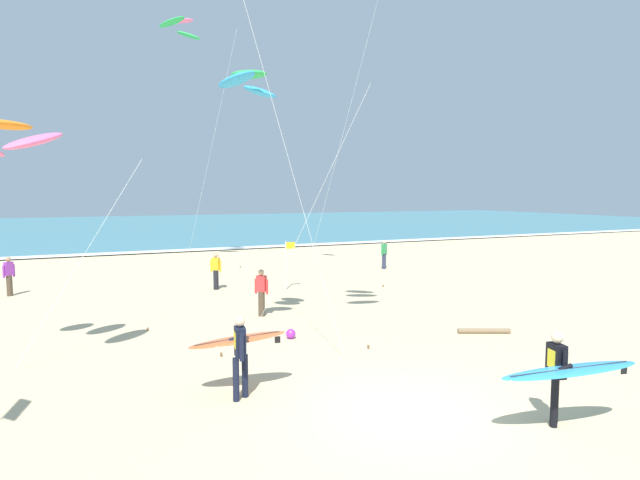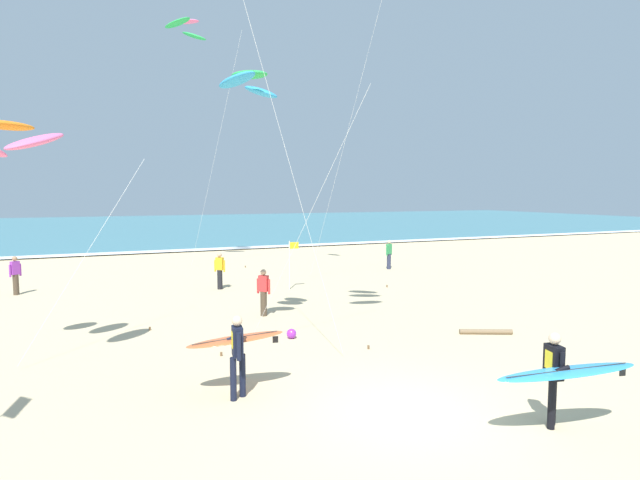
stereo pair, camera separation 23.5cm
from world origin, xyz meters
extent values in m
plane|color=#D1BA8E|center=(0.00, 0.00, 0.00)|extent=(160.00, 160.00, 0.00)
cube|color=teal|center=(0.00, 58.89, 0.04)|extent=(160.00, 60.00, 0.08)
cube|color=white|center=(0.00, 29.19, 0.09)|extent=(160.00, 1.52, 0.01)
cylinder|color=black|center=(-2.86, 1.80, 0.44)|extent=(0.13, 0.13, 0.88)
cylinder|color=black|center=(-2.63, 1.94, 0.44)|extent=(0.13, 0.13, 0.88)
cube|color=black|center=(-2.74, 1.87, 1.18)|extent=(0.24, 0.36, 0.60)
cube|color=yellow|center=(-2.85, 1.88, 1.22)|extent=(0.04, 0.20, 0.32)
sphere|color=beige|center=(-2.74, 1.87, 1.60)|extent=(0.21, 0.21, 0.21)
cylinder|color=black|center=(-2.77, 1.64, 1.14)|extent=(0.09, 0.09, 0.56)
cylinder|color=black|center=(-2.72, 2.10, 1.29)|extent=(0.09, 0.09, 0.26)
cylinder|color=black|center=(-2.76, 2.20, 1.16)|extent=(0.26, 0.11, 0.14)
ellipsoid|color=orange|center=(-2.70, 2.23, 1.12)|extent=(2.06, 0.83, 0.24)
cube|color=#333333|center=(-2.70, 2.23, 1.16)|extent=(1.75, 0.24, 0.16)
cube|color=#262628|center=(-1.86, 2.12, 1.05)|extent=(0.12, 0.03, 0.14)
cylinder|color=black|center=(1.99, -1.62, 0.44)|extent=(0.13, 0.13, 0.88)
cylinder|color=black|center=(2.15, -1.49, 0.44)|extent=(0.13, 0.13, 0.88)
cube|color=black|center=(2.07, -1.56, 1.18)|extent=(0.27, 0.38, 0.60)
cube|color=yellow|center=(1.97, -1.53, 1.22)|extent=(0.06, 0.20, 0.32)
sphere|color=beige|center=(2.07, -1.56, 1.60)|extent=(0.21, 0.21, 0.21)
cylinder|color=black|center=(2.02, -1.78, 1.29)|extent=(0.09, 0.09, 0.26)
cylinder|color=black|center=(1.95, -1.85, 1.16)|extent=(0.26, 0.13, 0.14)
cylinder|color=black|center=(2.12, -1.33, 1.14)|extent=(0.09, 0.09, 0.56)
ellipsoid|color=#3399D8|center=(2.00, -1.91, 1.12)|extent=(2.62, 1.07, 0.19)
cube|color=#333333|center=(2.00, -1.91, 1.16)|extent=(2.21, 0.51, 0.12)
cube|color=#262628|center=(3.05, -2.14, 1.05)|extent=(0.12, 0.04, 0.14)
cylinder|color=silver|center=(-1.06, 4.05, 5.65)|extent=(2.83, 1.32, 11.10)
cylinder|color=brown|center=(-2.47, 4.70, 0.05)|extent=(0.06, 0.06, 0.10)
ellipsoid|color=orange|center=(-7.09, 5.52, 5.66)|extent=(1.48, 1.36, 0.20)
ellipsoid|color=pink|center=(-6.42, 4.66, 5.25)|extent=(1.47, 1.36, 0.61)
cylinder|color=silver|center=(-5.51, 6.77, 2.62)|extent=(3.18, 2.51, 5.06)
cylinder|color=brown|center=(-3.92, 8.01, 0.05)|extent=(0.06, 0.06, 0.10)
ellipsoid|color=green|center=(0.07, 22.30, 12.98)|extent=(1.55, 1.28, 0.63)
ellipsoid|color=pink|center=(-0.52, 21.31, 13.42)|extent=(1.56, 1.28, 0.20)
ellipsoid|color=green|center=(-1.12, 20.32, 12.98)|extent=(1.55, 1.28, 0.63)
cylinder|color=silver|center=(0.82, 20.50, 6.49)|extent=(2.70, 1.63, 12.79)
cylinder|color=brown|center=(2.16, 19.70, 0.05)|extent=(0.06, 0.06, 0.10)
ellipsoid|color=#2D99DB|center=(-0.83, 6.44, 7.02)|extent=(1.20, 1.14, 0.50)
ellipsoid|color=green|center=(-1.33, 5.80, 7.33)|extent=(1.19, 1.13, 0.20)
ellipsoid|color=#2D99DB|center=(-1.84, 5.16, 7.02)|extent=(1.20, 1.14, 0.50)
cylinder|color=silver|center=(-0.03, 4.77, 3.51)|extent=(2.61, 2.08, 6.83)
cylinder|color=brown|center=(1.26, 3.74, 0.05)|extent=(0.06, 0.06, 0.10)
cylinder|color=silver|center=(5.30, 13.29, 6.86)|extent=(2.10, 3.86, 13.52)
cylinder|color=brown|center=(6.34, 11.36, 0.05)|extent=(0.06, 0.06, 0.10)
cylinder|color=#4C3D2D|center=(-8.44, 15.85, 0.42)|extent=(0.22, 0.22, 0.84)
cube|color=purple|center=(-8.44, 15.85, 1.11)|extent=(0.36, 0.34, 0.54)
sphere|color=#A87A59|center=(-8.44, 15.85, 1.49)|extent=(0.20, 0.20, 0.20)
cylinder|color=purple|center=(-8.61, 15.72, 1.01)|extent=(0.08, 0.08, 0.50)
cylinder|color=purple|center=(-8.28, 15.99, 1.01)|extent=(0.08, 0.08, 0.50)
cylinder|color=#2D334C|center=(9.23, 16.05, 0.42)|extent=(0.22, 0.22, 0.84)
cube|color=#339351|center=(9.23, 16.05, 1.11)|extent=(0.37, 0.30, 0.54)
sphere|color=beige|center=(9.23, 16.05, 1.49)|extent=(0.20, 0.20, 0.20)
cylinder|color=#339351|center=(9.42, 16.14, 1.01)|extent=(0.08, 0.08, 0.50)
cylinder|color=#339351|center=(9.04, 15.96, 1.01)|extent=(0.08, 0.08, 0.50)
cylinder|color=#4C3D2D|center=(-0.21, 8.42, 0.42)|extent=(0.22, 0.22, 0.84)
cube|color=red|center=(-0.21, 8.42, 1.11)|extent=(0.35, 0.35, 0.54)
sphere|color=tan|center=(-0.21, 8.42, 1.49)|extent=(0.20, 0.20, 0.20)
cylinder|color=red|center=(-0.06, 8.27, 1.01)|extent=(0.08, 0.08, 0.50)
cylinder|color=red|center=(-0.36, 8.57, 1.01)|extent=(0.08, 0.08, 0.50)
cylinder|color=black|center=(-0.53, 13.82, 0.42)|extent=(0.22, 0.22, 0.84)
cube|color=gold|center=(-0.53, 13.82, 1.11)|extent=(0.36, 0.34, 0.54)
sphere|color=tan|center=(-0.53, 13.82, 1.49)|extent=(0.20, 0.20, 0.20)
cylinder|color=gold|center=(-0.69, 13.95, 1.01)|extent=(0.08, 0.08, 0.50)
cylinder|color=gold|center=(-0.36, 13.70, 1.01)|extent=(0.08, 0.08, 0.50)
cylinder|color=silver|center=(2.22, 12.58, 1.05)|extent=(0.05, 0.05, 2.10)
cube|color=yellow|center=(2.44, 12.58, 1.90)|extent=(0.40, 0.02, 0.28)
sphere|color=purple|center=(-0.28, 5.49, 0.14)|extent=(0.28, 0.28, 0.28)
cylinder|color=#846B4C|center=(5.14, 3.65, 0.08)|extent=(1.46, 0.78, 0.15)
camera|label=1|loc=(-5.40, -7.93, 4.14)|focal=28.84mm
camera|label=2|loc=(-5.18, -8.02, 4.14)|focal=28.84mm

